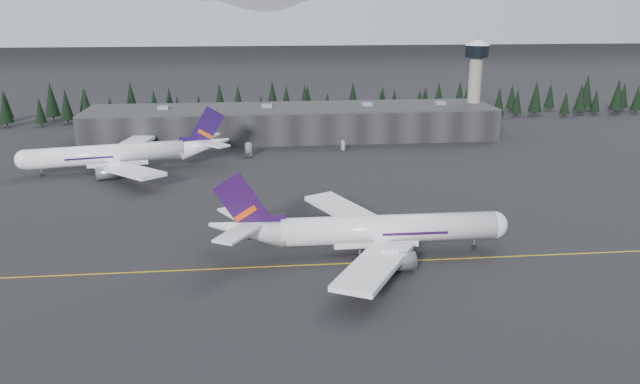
{
  "coord_description": "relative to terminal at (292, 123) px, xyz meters",
  "views": [
    {
      "loc": [
        -14.8,
        -120.23,
        51.69
      ],
      "look_at": [
        0.0,
        20.0,
        9.0
      ],
      "focal_mm": 35.0,
      "sensor_mm": 36.0,
      "label": 1
    }
  ],
  "objects": [
    {
      "name": "mountain_ridge",
      "position": [
        0.0,
        875.0,
        -6.3
      ],
      "size": [
        4400.0,
        900.0,
        420.0
      ],
      "primitive_type": null,
      "color": "white",
      "rests_on": "ground"
    },
    {
      "name": "control_tower",
      "position": [
        75.0,
        3.0,
        17.11
      ],
      "size": [
        10.0,
        10.0,
        37.7
      ],
      "color": "gray",
      "rests_on": "ground"
    },
    {
      "name": "treeline",
      "position": [
        0.0,
        37.0,
        1.2
      ],
      "size": [
        360.0,
        20.0,
        15.0
      ],
      "primitive_type": "cube",
      "color": "black",
      "rests_on": "ground"
    },
    {
      "name": "gse_vehicle_b",
      "position": [
        17.21,
        -24.02,
        -5.65
      ],
      "size": [
        4.01,
        3.49,
        1.31
      ],
      "primitive_type": "imported",
      "rotation": [
        0.0,
        0.0,
        -0.95
      ],
      "color": "white",
      "rests_on": "ground"
    },
    {
      "name": "terminal",
      "position": [
        0.0,
        0.0,
        0.0
      ],
      "size": [
        160.0,
        30.0,
        12.6
      ],
      "color": "black",
      "rests_on": "ground"
    },
    {
      "name": "taxiline",
      "position": [
        0.0,
        -127.0,
        -6.29
      ],
      "size": [
        400.0,
        0.4,
        0.02
      ],
      "primitive_type": "cube",
      "color": "gold",
      "rests_on": "ground"
    },
    {
      "name": "gse_vehicle_a",
      "position": [
        -17.32,
        -30.19,
        -5.57
      ],
      "size": [
        2.7,
        5.35,
        1.45
      ],
      "primitive_type": "imported",
      "rotation": [
        0.0,
        0.0,
        -0.06
      ],
      "color": "silver",
      "rests_on": "ground"
    },
    {
      "name": "jet_main",
      "position": [
        7.41,
        -122.07,
        -0.93
      ],
      "size": [
        64.76,
        59.81,
        19.05
      ],
      "rotation": [
        0.0,
        0.0,
        -0.0
      ],
      "color": "white",
      "rests_on": "ground"
    },
    {
      "name": "ground",
      "position": [
        0.0,
        -125.0,
        -6.3
      ],
      "size": [
        1400.0,
        1400.0,
        0.0
      ],
      "primitive_type": "plane",
      "color": "black",
      "rests_on": "ground"
    },
    {
      "name": "jet_parked",
      "position": [
        -56.4,
        -44.6,
        -0.76
      ],
      "size": [
        66.07,
        60.4,
        19.64
      ],
      "rotation": [
        0.0,
        0.0,
        3.35
      ],
      "color": "white",
      "rests_on": "ground"
    }
  ]
}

